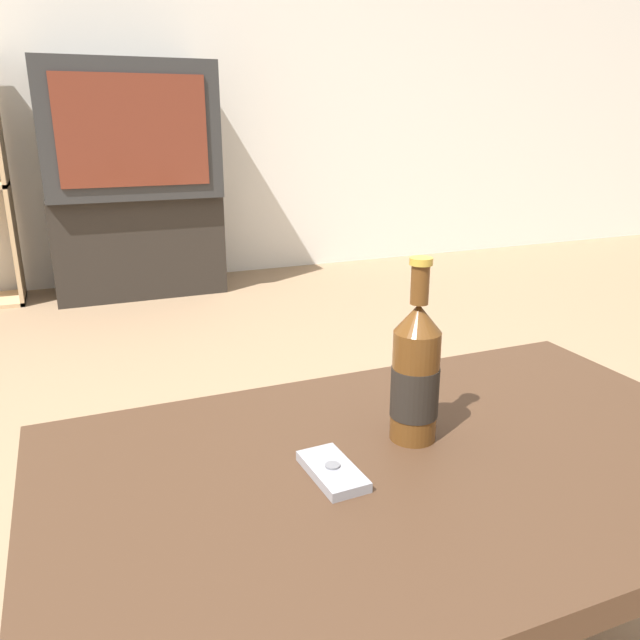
{
  "coord_description": "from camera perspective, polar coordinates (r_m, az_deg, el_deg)",
  "views": [
    {
      "loc": [
        -0.42,
        -0.67,
        0.9
      ],
      "look_at": [
        0.0,
        0.35,
        0.54
      ],
      "focal_mm": 35.0,
      "sensor_mm": 36.0,
      "label": 1
    }
  ],
  "objects": [
    {
      "name": "back_wall",
      "position": [
        3.74,
        -17.22,
        23.33
      ],
      "size": [
        8.0,
        0.05,
        2.6
      ],
      "color": "silver",
      "rests_on": "ground_plane"
    },
    {
      "name": "tv_stand",
      "position": [
        3.5,
        -16.32,
        6.65
      ],
      "size": [
        0.86,
        0.4,
        0.52
      ],
      "color": "#28231E",
      "rests_on": "ground_plane"
    },
    {
      "name": "coffee_table",
      "position": [
        0.95,
        8.27,
        -16.03
      ],
      "size": [
        1.04,
        0.63,
        0.44
      ],
      "color": "#422B1C",
      "rests_on": "ground_plane"
    },
    {
      "name": "beer_bottle",
      "position": [
        0.92,
        8.71,
        -4.99
      ],
      "size": [
        0.07,
        0.07,
        0.28
      ],
      "color": "#563314",
      "rests_on": "coffee_table"
    },
    {
      "name": "television",
      "position": [
        3.44,
        -17.19,
        16.25
      ],
      "size": [
        0.85,
        0.51,
        0.65
      ],
      "color": "#2D2D2D",
      "rests_on": "tv_stand"
    },
    {
      "name": "cell_phone",
      "position": [
        0.86,
        1.17,
        -13.66
      ],
      "size": [
        0.06,
        0.12,
        0.02
      ],
      "rotation": [
        0.0,
        0.0,
        0.05
      ],
      "color": "gray",
      "rests_on": "coffee_table"
    }
  ]
}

